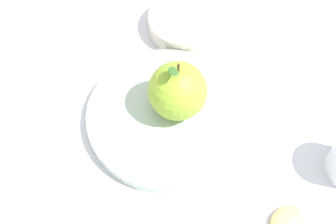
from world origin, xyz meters
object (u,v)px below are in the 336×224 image
at_px(dinner_plate, 168,115).
at_px(side_bowl, 186,21).
at_px(apple, 178,91).
at_px(linen_napkin, 89,51).

xyz_separation_m(dinner_plate, side_bowl, (-0.16, -0.10, 0.01)).
bearing_deg(apple, linen_napkin, -88.72).
height_order(dinner_plate, apple, apple).
relative_size(dinner_plate, apple, 2.38).
bearing_deg(side_bowl, dinner_plate, 31.46).
xyz_separation_m(dinner_plate, apple, (-0.02, 0.00, 0.05)).
height_order(apple, side_bowl, apple).
height_order(side_bowl, linen_napkin, side_bowl).
bearing_deg(dinner_plate, apple, 165.15).
bearing_deg(linen_napkin, side_bowl, 149.18).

